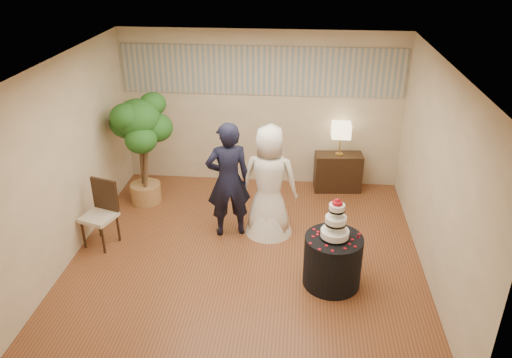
# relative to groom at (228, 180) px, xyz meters

# --- Properties ---
(floor) EXTENTS (5.00, 5.00, 0.00)m
(floor) POSITION_rel_groom_xyz_m (0.33, -0.59, -0.91)
(floor) COLOR brown
(floor) RESTS_ON ground
(ceiling) EXTENTS (5.00, 5.00, 0.00)m
(ceiling) POSITION_rel_groom_xyz_m (0.33, -0.59, 1.89)
(ceiling) COLOR white
(ceiling) RESTS_ON wall_back
(wall_back) EXTENTS (5.00, 0.06, 2.80)m
(wall_back) POSITION_rel_groom_xyz_m (0.33, 1.91, 0.49)
(wall_back) COLOR beige
(wall_back) RESTS_ON ground
(wall_front) EXTENTS (5.00, 0.06, 2.80)m
(wall_front) POSITION_rel_groom_xyz_m (0.33, -3.09, 0.49)
(wall_front) COLOR beige
(wall_front) RESTS_ON ground
(wall_left) EXTENTS (0.06, 5.00, 2.80)m
(wall_left) POSITION_rel_groom_xyz_m (-2.17, -0.59, 0.49)
(wall_left) COLOR beige
(wall_left) RESTS_ON ground
(wall_right) EXTENTS (0.06, 5.00, 2.80)m
(wall_right) POSITION_rel_groom_xyz_m (2.83, -0.59, 0.49)
(wall_right) COLOR beige
(wall_right) RESTS_ON ground
(mural_border) EXTENTS (4.90, 0.02, 0.85)m
(mural_border) POSITION_rel_groom_xyz_m (0.33, 1.89, 1.19)
(mural_border) COLOR #9A9B8F
(mural_border) RESTS_ON wall_back
(groom) EXTENTS (0.76, 0.61, 1.83)m
(groom) POSITION_rel_groom_xyz_m (0.00, 0.00, 0.00)
(groom) COLOR black
(groom) RESTS_ON floor
(bride) EXTENTS (0.92, 0.81, 1.76)m
(bride) POSITION_rel_groom_xyz_m (0.61, 0.09, -0.03)
(bride) COLOR white
(bride) RESTS_ON floor
(cake_table) EXTENTS (0.98, 0.98, 0.72)m
(cake_table) POSITION_rel_groom_xyz_m (1.53, -1.12, -0.56)
(cake_table) COLOR black
(cake_table) RESTS_ON floor
(wedding_cake) EXTENTS (0.37, 0.37, 0.57)m
(wedding_cake) POSITION_rel_groom_xyz_m (1.53, -1.12, 0.09)
(wedding_cake) COLOR white
(wedding_cake) RESTS_ON cake_table
(console) EXTENTS (0.86, 0.44, 0.70)m
(console) POSITION_rel_groom_xyz_m (1.75, 1.64, -0.57)
(console) COLOR black
(console) RESTS_ON floor
(table_lamp) EXTENTS (0.33, 0.33, 0.58)m
(table_lamp) POSITION_rel_groom_xyz_m (1.75, 1.64, 0.07)
(table_lamp) COLOR beige
(table_lamp) RESTS_ON console
(ficus_tree) EXTENTS (0.93, 0.93, 1.95)m
(ficus_tree) POSITION_rel_groom_xyz_m (-1.59, 0.87, 0.06)
(ficus_tree) COLOR #21581B
(ficus_tree) RESTS_ON floor
(side_chair) EXTENTS (0.58, 0.60, 1.01)m
(side_chair) POSITION_rel_groom_xyz_m (-1.87, -0.51, -0.41)
(side_chair) COLOR black
(side_chair) RESTS_ON floor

